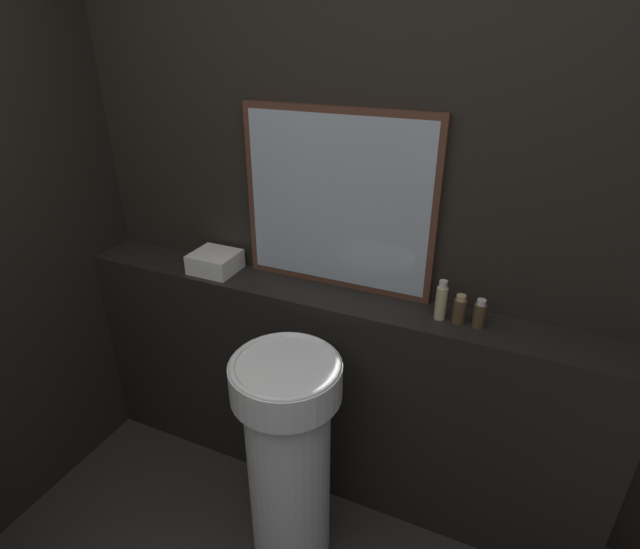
{
  "coord_description": "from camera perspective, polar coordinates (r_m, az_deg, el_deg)",
  "views": [
    {
      "loc": [
        0.69,
        -0.13,
        1.97
      ],
      "look_at": [
        0.01,
        1.38,
        1.14
      ],
      "focal_mm": 28.0,
      "sensor_mm": 36.0,
      "label": 1
    }
  ],
  "objects": [
    {
      "name": "mirror",
      "position": [
        1.97,
        1.97,
        8.24
      ],
      "size": [
        0.79,
        0.03,
        0.72
      ],
      "color": "#563323",
      "rests_on": "vanity_counter"
    },
    {
      "name": "pedestal_sink",
      "position": [
        2.02,
        -3.61,
        -19.84
      ],
      "size": [
        0.4,
        0.4,
        0.94
      ],
      "color": "white",
      "rests_on": "ground_plane"
    },
    {
      "name": "conditioner_bottle",
      "position": [
        1.88,
        15.66,
        -3.92
      ],
      "size": [
        0.05,
        0.05,
        0.11
      ],
      "color": "#4C3823",
      "rests_on": "vanity_counter"
    },
    {
      "name": "lotion_bottle",
      "position": [
        1.88,
        17.77,
        -4.35
      ],
      "size": [
        0.04,
        0.04,
        0.11
      ],
      "color": "#4C3823",
      "rests_on": "vanity_counter"
    },
    {
      "name": "vanity_counter",
      "position": [
        2.31,
        0.93,
        -13.22
      ],
      "size": [
        2.32,
        0.23,
        1.0
      ],
      "color": "black",
      "rests_on": "ground_plane"
    },
    {
      "name": "towel_stack",
      "position": [
        2.25,
        -11.89,
        1.43
      ],
      "size": [
        0.2,
        0.18,
        0.08
      ],
      "color": "white",
      "rests_on": "vanity_counter"
    },
    {
      "name": "wall_back",
      "position": [
        2.04,
        2.72,
        5.77
      ],
      "size": [
        8.0,
        0.06,
        2.5
      ],
      "color": "black",
      "rests_on": "ground_plane"
    },
    {
      "name": "shampoo_bottle",
      "position": [
        1.88,
        13.68,
        -2.99
      ],
      "size": [
        0.04,
        0.04,
        0.16
      ],
      "color": "#C6B284",
      "rests_on": "vanity_counter"
    }
  ]
}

